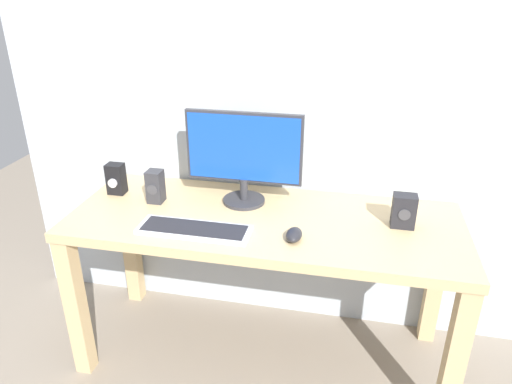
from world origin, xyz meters
TOP-DOWN VIEW (x-y plane):
  - ground_plane at (0.00, 0.00)m, footprint 6.00×6.00m
  - wall_back at (0.00, 0.37)m, footprint 2.82×0.04m
  - desk at (0.00, 0.00)m, footprint 1.74×0.67m
  - monitor at (-0.12, 0.14)m, footprint 0.54×0.20m
  - keyboard_primary at (-0.26, -0.19)m, footprint 0.48×0.15m
  - mouse at (0.16, -0.16)m, footprint 0.07×0.11m
  - speaker_right at (0.59, 0.04)m, footprint 0.10×0.07m
  - speaker_left at (-0.53, 0.05)m, footprint 0.07×0.08m
  - audio_controller at (-0.75, 0.10)m, footprint 0.08×0.08m

SIDE VIEW (x-z plane):
  - ground_plane at x=0.00m, z-range 0.00..0.00m
  - desk at x=0.00m, z-range 0.27..1.04m
  - keyboard_primary at x=-0.26m, z-range 0.77..0.79m
  - mouse at x=0.16m, z-range 0.77..0.82m
  - speaker_right at x=0.59m, z-range 0.77..0.92m
  - audio_controller at x=-0.75m, z-range 0.77..0.92m
  - speaker_left at x=-0.53m, z-range 0.77..0.93m
  - monitor at x=-0.12m, z-range 0.79..1.23m
  - wall_back at x=0.00m, z-range 0.00..3.00m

